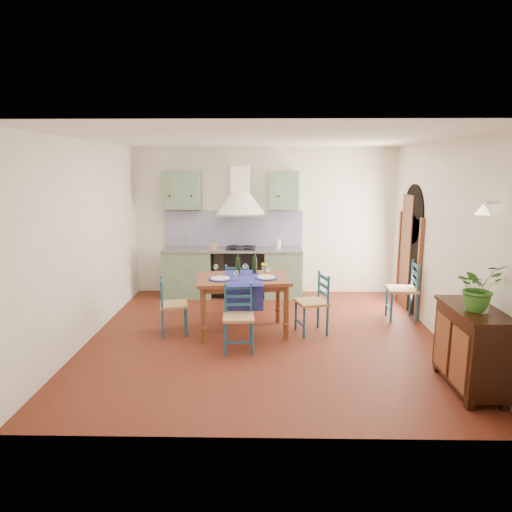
{
  "coord_description": "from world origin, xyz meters",
  "views": [
    {
      "loc": [
        -0.0,
        -6.26,
        2.42
      ],
      "look_at": [
        -0.13,
        0.3,
        1.14
      ],
      "focal_mm": 32.0,
      "sensor_mm": 36.0,
      "label": 1
    }
  ],
  "objects_px": {
    "dining_table": "(243,284)",
    "potted_plant": "(479,287)",
    "chair_near": "(238,317)",
    "sideboard": "(471,346)"
  },
  "relations": [
    {
      "from": "dining_table",
      "to": "potted_plant",
      "type": "distance_m",
      "value": 3.16
    },
    {
      "from": "chair_near",
      "to": "potted_plant",
      "type": "xyz_separation_m",
      "value": [
        2.59,
        -1.16,
        0.74
      ]
    },
    {
      "from": "potted_plant",
      "to": "chair_near",
      "type": "bearing_deg",
      "value": 155.81
    },
    {
      "from": "chair_near",
      "to": "dining_table",
      "type": "bearing_deg",
      "value": 86.93
    },
    {
      "from": "dining_table",
      "to": "sideboard",
      "type": "xyz_separation_m",
      "value": [
        2.57,
        -1.72,
        -0.24
      ]
    },
    {
      "from": "chair_near",
      "to": "sideboard",
      "type": "height_order",
      "value": "sideboard"
    },
    {
      "from": "dining_table",
      "to": "chair_near",
      "type": "height_order",
      "value": "dining_table"
    },
    {
      "from": "chair_near",
      "to": "potted_plant",
      "type": "relative_size",
      "value": 1.72
    },
    {
      "from": "dining_table",
      "to": "potted_plant",
      "type": "relative_size",
      "value": 2.8
    },
    {
      "from": "dining_table",
      "to": "sideboard",
      "type": "height_order",
      "value": "dining_table"
    }
  ]
}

